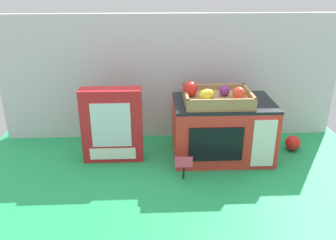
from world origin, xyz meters
The scene contains 7 objects.
ground_plane centered at (0.00, 0.00, 0.00)m, with size 1.70×1.70×0.00m, color #219E54.
display_back_panel centered at (0.00, 0.22, 0.30)m, with size 1.61×0.03×0.60m, color silver.
toy_microwave centered at (0.22, -0.01, 0.13)m, with size 0.43×0.28×0.26m.
food_groups_crate centered at (0.18, -0.03, 0.29)m, with size 0.28×0.21×0.09m.
cookie_set_box centered at (-0.26, -0.02, 0.16)m, with size 0.26×0.08×0.32m.
price_sign centered at (0.03, -0.21, 0.07)m, with size 0.07×0.01×0.10m.
loose_toy_apple centered at (0.56, 0.02, 0.04)m, with size 0.07×0.07×0.07m, color red.
Camera 1 is at (-0.08, -1.43, 0.77)m, focal length 37.97 mm.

